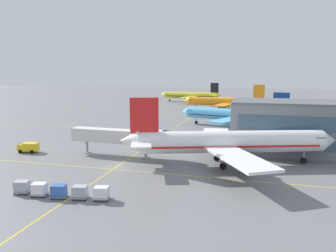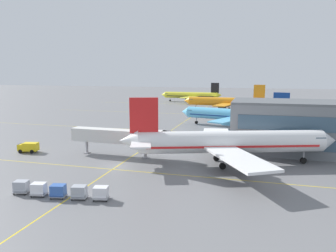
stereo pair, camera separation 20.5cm
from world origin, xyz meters
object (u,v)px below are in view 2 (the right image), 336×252
object	(u,v)px
baggage_cart_row_middle	(58,191)
airliner_second_row	(235,115)
baggage_cart_row_fifth	(101,193)
baggage_cart_row_fourth	(79,192)
jet_bridge	(126,137)
airliner_third_row	(226,102)
service_truck_red_van	(28,147)
baggage_cart_row_second	(39,189)
baggage_cart_row_leftmost	(21,187)
airliner_front_gate	(228,142)
airliner_far_left_stand	(191,95)

from	to	relation	value
baggage_cart_row_middle	airliner_second_row	bearing A→B (deg)	73.98
baggage_cart_row_fifth	baggage_cart_row_fourth	bearing A→B (deg)	-171.33
airliner_second_row	jet_bridge	bearing A→B (deg)	-113.66
airliner_third_row	service_truck_red_van	bearing A→B (deg)	-110.61
airliner_third_row	baggage_cart_row_fifth	xyz separation A→B (m)	(-5.89, -108.46, -2.96)
baggage_cart_row_second	jet_bridge	size ratio (longest dim) A/B	0.13
airliner_third_row	baggage_cart_row_fourth	size ratio (longest dim) A/B	12.99
baggage_cart_row_fourth	jet_bridge	world-z (taller)	jet_bridge
baggage_cart_row_leftmost	baggage_cart_row_fourth	bearing A→B (deg)	2.19
baggage_cart_row_second	baggage_cart_row_fourth	size ratio (longest dim) A/B	1.00
airliner_third_row	baggage_cart_row_fourth	distance (m)	109.32
baggage_cart_row_second	baggage_cart_row_fifth	xyz separation A→B (m)	(9.03, 0.98, 0.00)
airliner_second_row	service_truck_red_van	size ratio (longest dim) A/B	8.15
baggage_cart_row_second	baggage_cart_row_fourth	xyz separation A→B (m)	(6.02, 0.52, 0.00)
service_truck_red_van	baggage_cart_row_fifth	world-z (taller)	service_truck_red_van
service_truck_red_van	baggage_cart_row_fourth	xyz separation A→B (m)	(24.31, -20.60, -0.17)
service_truck_red_van	baggage_cart_row_leftmost	world-z (taller)	service_truck_red_van
baggage_cart_row_leftmost	jet_bridge	xyz separation A→B (m)	(6.36, 23.50, 3.06)
airliner_third_row	baggage_cart_row_fourth	xyz separation A→B (m)	(-8.90, -108.92, -2.96)
airliner_third_row	service_truck_red_van	xyz separation A→B (m)	(-33.22, -88.32, -2.78)
airliner_third_row	baggage_cart_row_leftmost	size ratio (longest dim) A/B	12.99
airliner_second_row	baggage_cart_row_leftmost	bearing A→B (deg)	-110.73
service_truck_red_van	baggage_cart_row_leftmost	size ratio (longest dim) A/B	1.53
airliner_front_gate	baggage_cart_row_middle	world-z (taller)	airliner_front_gate
jet_bridge	airliner_far_left_stand	bearing A→B (deg)	95.30
baggage_cart_row_leftmost	jet_bridge	bearing A→B (deg)	74.87
airliner_third_row	baggage_cart_row_middle	distance (m)	110.01
airliner_third_row	baggage_cart_row_fifth	distance (m)	108.66
airliner_second_row	airliner_third_row	size ratio (longest dim) A/B	0.96
baggage_cart_row_leftmost	baggage_cart_row_middle	xyz separation A→B (m)	(6.02, -0.06, 0.00)
baggage_cart_row_fourth	service_truck_red_van	bearing A→B (deg)	139.73
baggage_cart_row_leftmost	baggage_cart_row_fifth	world-z (taller)	same
airliner_front_gate	baggage_cart_row_leftmost	size ratio (longest dim) A/B	13.82
service_truck_red_van	baggage_cart_row_second	size ratio (longest dim) A/B	1.53
airliner_far_left_stand	baggage_cart_row_second	bearing A→B (deg)	-86.84
airliner_far_left_stand	baggage_cart_row_middle	world-z (taller)	airliner_far_left_stand
baggage_cart_row_leftmost	airliner_third_row	bearing A→B (deg)	80.68
airliner_second_row	baggage_cart_row_middle	world-z (taller)	airliner_second_row
airliner_third_row	baggage_cart_row_leftmost	bearing A→B (deg)	-99.32
jet_bridge	airliner_third_row	bearing A→B (deg)	82.31
airliner_front_gate	airliner_second_row	xyz separation A→B (m)	(-1.98, 43.40, -0.49)
airliner_second_row	baggage_cart_row_second	distance (m)	69.87
airliner_second_row	baggage_cart_row_leftmost	distance (m)	70.71
airliner_far_left_stand	service_truck_red_van	size ratio (longest dim) A/B	8.00
airliner_far_left_stand	baggage_cart_row_second	distance (m)	147.44
airliner_far_left_stand	airliner_second_row	bearing A→B (deg)	-69.59
airliner_second_row	service_truck_red_van	xyz separation A→B (m)	(-40.30, -45.13, -2.65)
airliner_third_row	service_truck_red_van	world-z (taller)	airliner_third_row
airliner_far_left_stand	airliner_front_gate	bearing A→B (deg)	-75.53
baggage_cart_row_leftmost	baggage_cart_row_second	xyz separation A→B (m)	(3.01, -0.18, 0.00)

